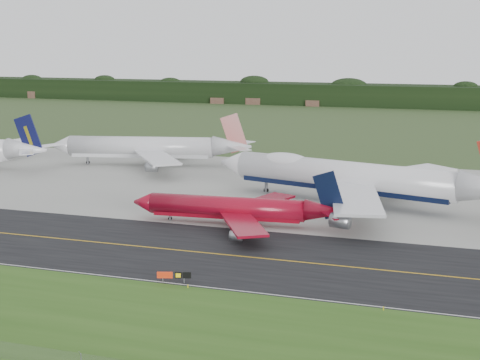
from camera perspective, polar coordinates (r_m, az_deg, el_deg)
name	(u,v)px	position (r m, az deg, el deg)	size (l,w,h in m)	color
ground	(189,244)	(121.81, -4.35, -5.46)	(600.00, 600.00, 0.00)	#2F4621
grass_verge	(92,319)	(92.16, -12.49, -11.53)	(400.00, 30.00, 0.01)	#2B5017
taxiway	(181,250)	(118.27, -5.07, -6.00)	(400.00, 32.00, 0.02)	black
apron	(263,186)	(168.72, 1.98, -0.56)	(400.00, 78.00, 0.01)	gray
taxiway_centreline	(181,250)	(118.26, -5.07, -5.99)	(400.00, 0.40, 0.00)	#CA9413
taxiway_edge_line	(143,280)	(104.87, -8.29, -8.43)	(400.00, 0.25, 0.00)	silver
perimeter_fence	(34,355)	(81.76, -17.13, -14.08)	(320.00, 0.10, 320.00)	slate
horizon_treeline	(367,96)	(385.50, 10.78, 7.03)	(700.00, 25.00, 12.00)	black
jet_ba_747	(353,177)	(151.45, 9.63, 0.23)	(71.10, 57.80, 18.08)	silver
jet_red_737	(238,209)	(133.20, -0.14, -2.46)	(43.85, 35.68, 11.84)	maroon
jet_star_tail	(152,148)	(198.36, -7.56, 2.75)	(59.31, 48.85, 15.73)	silver
taxiway_sign	(174,275)	(102.74, -5.66, -8.09)	(5.05, 1.60, 1.73)	slate
edge_marker_center	(188,286)	(100.97, -4.47, -9.02)	(0.16, 0.16, 0.50)	yellow
edge_marker_right	(383,308)	(94.87, 12.14, -10.66)	(0.16, 0.16, 0.50)	yellow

